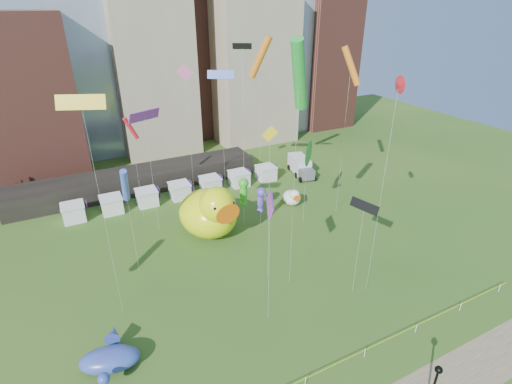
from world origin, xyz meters
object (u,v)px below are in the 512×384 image
seahorse_purple (261,199)px  box_truck (301,166)px  whale_inflatable (110,357)px  seahorse_green (244,190)px  big_duck (210,212)px  small_duck (292,197)px

seahorse_purple → box_truck: bearing=23.3°
seahorse_purple → whale_inflatable: 26.00m
seahorse_green → box_truck: bearing=57.8°
big_duck → box_truck: 24.08m
big_duck → small_duck: (13.68, 2.33, -2.19)m
big_duck → seahorse_green: size_ratio=1.49×
small_duck → box_truck: size_ratio=0.51×
big_duck → box_truck: big_duck is taller
seahorse_purple → whale_inflatable: bearing=-163.4°
small_duck → box_truck: box_truck is taller
big_duck → whale_inflatable: 21.09m
seahorse_purple → whale_inflatable: size_ratio=0.90×
big_duck → seahorse_green: big_duck is taller
small_duck → seahorse_purple: 7.91m
big_duck → box_truck: bearing=20.7°
seahorse_purple → seahorse_green: bearing=133.0°
seahorse_purple → whale_inflatable: seahorse_purple is taller
seahorse_green → whale_inflatable: bearing=-118.1°
seahorse_green → seahorse_purple: (1.92, -1.10, -1.18)m
big_duck → seahorse_green: 5.25m
box_truck → small_duck: bearing=-117.2°
small_duck → seahorse_green: size_ratio=0.54×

